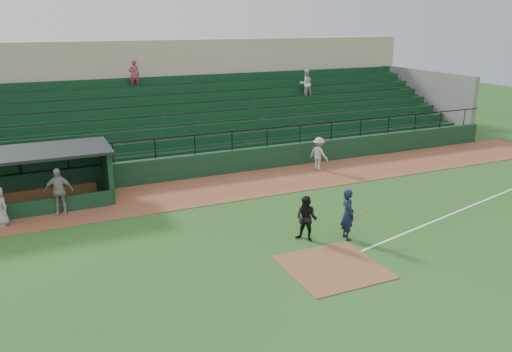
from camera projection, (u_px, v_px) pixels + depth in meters
name	position (u px, v px, depth m)	size (l,w,h in m)	color
ground	(316.00, 255.00, 17.16)	(90.00, 90.00, 0.00)	#23511A
warning_track	(230.00, 187.00, 24.12)	(40.00, 4.00, 0.03)	brown
home_plate_dirt	(332.00, 267.00, 16.29)	(3.00, 3.00, 0.03)	brown
foul_line	(465.00, 209.00, 21.35)	(18.00, 0.09, 0.01)	white
stadium_structure	(179.00, 112.00, 30.80)	(38.00, 13.08, 6.40)	black
dugout	(1.00, 177.00, 21.25)	(8.90, 3.20, 2.42)	black
batter_at_plate	(348.00, 214.00, 18.16)	(1.07, 0.75, 1.90)	black
umpire	(306.00, 219.00, 18.04)	(0.81, 0.63, 1.68)	black
runner	(319.00, 154.00, 26.58)	(1.13, 0.65, 1.75)	#A6A19B
dugout_player_a	(59.00, 191.00, 20.47)	(1.14, 0.47, 1.94)	#99948F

